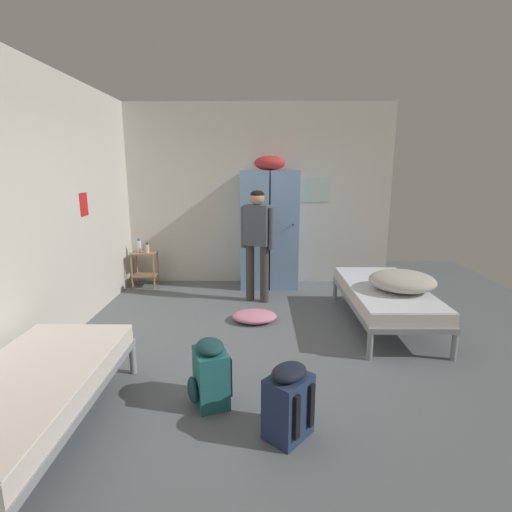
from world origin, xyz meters
TOP-DOWN VIEW (x-y plane):
  - ground_plane at (0.00, 0.00)m, footprint 8.09×8.09m
  - room_backdrop at (-1.15, 1.18)m, footprint 4.35×5.11m
  - locker_bank at (0.19, 2.25)m, footprint 0.90×0.55m
  - shelf_unit at (-1.81, 2.21)m, footprint 0.38×0.30m
  - bed_left_front at (-1.56, -1.47)m, footprint 0.90×1.90m
  - bed_right at (1.56, 0.66)m, footprint 0.90×1.90m
  - bedding_heap at (1.70, 0.49)m, footprint 0.76×0.71m
  - person_traveler at (0.01, 1.52)m, footprint 0.47×0.31m
  - water_bottle at (-1.89, 2.23)m, footprint 0.07×0.07m
  - lotion_bottle at (-1.74, 2.17)m, footprint 0.05×0.05m
  - backpack_teal at (-0.36, -1.02)m, footprint 0.40×0.38m
  - backpack_navy at (0.24, -1.40)m, footprint 0.42×0.41m
  - clothes_pile_pink at (-0.02, 0.74)m, footprint 0.55×0.43m

SIDE VIEW (x-z plane):
  - ground_plane at x=0.00m, z-range 0.00..0.00m
  - clothes_pile_pink at x=-0.02m, z-range 0.00..0.13m
  - backpack_teal at x=-0.36m, z-range -0.02..0.53m
  - backpack_navy at x=0.24m, z-range -0.02..0.53m
  - shelf_unit at x=-1.81m, z-range 0.06..0.63m
  - bed_left_front at x=-1.56m, z-range 0.14..0.63m
  - bed_right at x=1.56m, z-range 0.14..0.63m
  - bedding_heap at x=1.70m, z-range 0.49..0.72m
  - lotion_bottle at x=-1.74m, z-range 0.56..0.72m
  - water_bottle at x=-1.89m, z-range 0.56..0.78m
  - person_traveler at x=0.01m, z-range 0.16..1.75m
  - locker_bank at x=0.19m, z-range -0.07..2.00m
  - room_backdrop at x=-1.15m, z-range 0.00..2.90m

